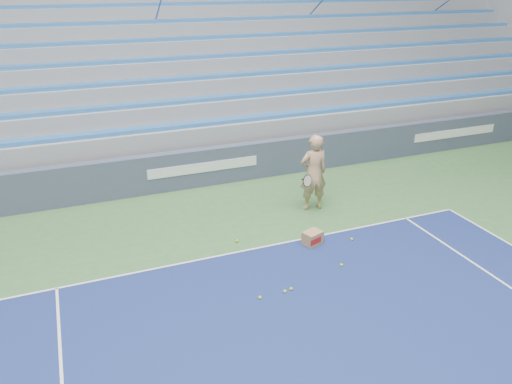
% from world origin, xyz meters
% --- Properties ---
extents(sponsor_barrier, '(30.00, 0.32, 1.10)m').
position_xyz_m(sponsor_barrier, '(0.00, 15.88, 0.55)').
color(sponsor_barrier, '#3D475D').
rests_on(sponsor_barrier, ground).
extents(bleachers, '(31.00, 9.15, 7.30)m').
position_xyz_m(bleachers, '(0.00, 21.60, 2.36)').
color(bleachers, gray).
rests_on(bleachers, ground).
extents(tennis_player, '(0.98, 0.88, 2.00)m').
position_xyz_m(tennis_player, '(2.19, 13.29, 1.00)').
color(tennis_player, tan).
rests_on(tennis_player, ground).
extents(ball_box, '(0.49, 0.44, 0.31)m').
position_xyz_m(ball_box, '(1.33, 11.62, 0.16)').
color(ball_box, '#A17A4E').
rests_on(ball_box, ground).
extents(tennis_ball_0, '(0.07, 0.07, 0.07)m').
position_xyz_m(tennis_ball_0, '(-0.04, 10.12, 0.03)').
color(tennis_ball_0, '#BED42B').
rests_on(tennis_ball_0, ground).
extents(tennis_ball_1, '(0.07, 0.07, 0.07)m').
position_xyz_m(tennis_ball_1, '(-0.23, 12.32, 0.03)').
color(tennis_ball_1, '#BED42B').
rests_on(tennis_ball_1, ground).
extents(tennis_ball_2, '(0.07, 0.07, 0.07)m').
position_xyz_m(tennis_ball_2, '(2.25, 11.42, 0.03)').
color(tennis_ball_2, '#BED42B').
rests_on(tennis_ball_2, ground).
extents(tennis_ball_3, '(0.07, 0.07, 0.07)m').
position_xyz_m(tennis_ball_3, '(-0.56, 10.11, 0.03)').
color(tennis_ball_3, '#BED42B').
rests_on(tennis_ball_3, ground).
extents(tennis_ball_4, '(0.07, 0.07, 0.07)m').
position_xyz_m(tennis_ball_4, '(1.46, 10.54, 0.03)').
color(tennis_ball_4, '#BED42B').
rests_on(tennis_ball_4, ground).
extents(tennis_ball_5, '(0.07, 0.07, 0.07)m').
position_xyz_m(tennis_ball_5, '(0.10, 10.15, 0.03)').
color(tennis_ball_5, '#BED42B').
rests_on(tennis_ball_5, ground).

